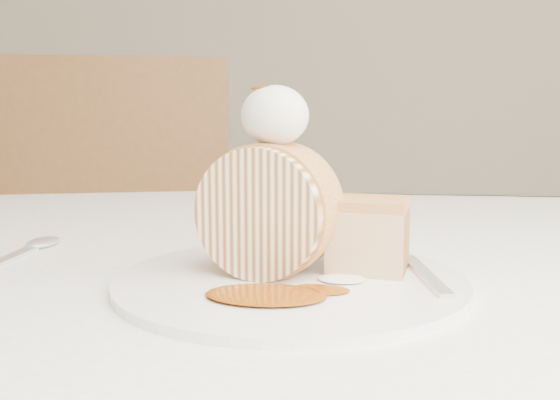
# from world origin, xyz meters

# --- Properties ---
(table) EXTENTS (1.40, 0.90, 0.75)m
(table) POSITION_xyz_m (0.00, 0.20, 0.66)
(table) COLOR white
(table) RESTS_ON ground
(chair_far) EXTENTS (0.58, 0.58, 0.99)m
(chair_far) POSITION_xyz_m (-0.43, 0.73, 0.56)
(chair_far) COLOR brown
(chair_far) RESTS_ON ground
(plate) EXTENTS (0.33, 0.33, 0.01)m
(plate) POSITION_xyz_m (0.02, 0.05, 0.75)
(plate) COLOR white
(plate) RESTS_ON table
(roulade_slice) EXTENTS (0.12, 0.08, 0.11)m
(roulade_slice) POSITION_xyz_m (0.00, 0.06, 0.81)
(roulade_slice) COLOR #FFE3B1
(roulade_slice) RESTS_ON plate
(cake_chunk) EXTENTS (0.07, 0.07, 0.05)m
(cake_chunk) POSITION_xyz_m (0.08, 0.08, 0.78)
(cake_chunk) COLOR #D58E50
(cake_chunk) RESTS_ON plate
(whipped_cream) EXTENTS (0.06, 0.06, 0.05)m
(whipped_cream) POSITION_xyz_m (0.01, 0.06, 0.89)
(whipped_cream) COLOR white
(whipped_cream) RESTS_ON roulade_slice
(caramel_drizzle) EXTENTS (0.03, 0.02, 0.01)m
(caramel_drizzle) POSITION_xyz_m (0.00, 0.06, 0.92)
(caramel_drizzle) COLOR #813705
(caramel_drizzle) RESTS_ON whipped_cream
(caramel_pool) EXTENTS (0.10, 0.07, 0.00)m
(caramel_pool) POSITION_xyz_m (0.01, -0.01, 0.76)
(caramel_pool) COLOR #813705
(caramel_pool) RESTS_ON plate
(fork) EXTENTS (0.05, 0.17, 0.00)m
(fork) POSITION_xyz_m (0.13, 0.06, 0.76)
(fork) COLOR silver
(fork) RESTS_ON plate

